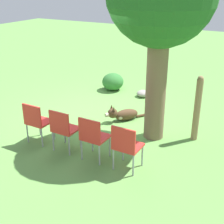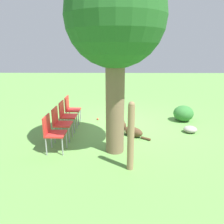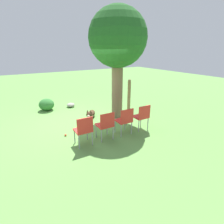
{
  "view_description": "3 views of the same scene",
  "coord_description": "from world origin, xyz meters",
  "views": [
    {
      "loc": [
        5.78,
        3.51,
        3.06
      ],
      "look_at": [
        0.79,
        0.76,
        0.62
      ],
      "focal_mm": 50.0,
      "sensor_mm": 36.0,
      "label": 1
    },
    {
      "loc": [
        0.25,
        6.03,
        2.27
      ],
      "look_at": [
        0.3,
        1.44,
        0.93
      ],
      "focal_mm": 35.0,
      "sensor_mm": 36.0,
      "label": 2
    },
    {
      "loc": [
        5.62,
        -2.02,
        2.52
      ],
      "look_at": [
        0.95,
        0.8,
        0.53
      ],
      "focal_mm": 28.0,
      "sensor_mm": 36.0,
      "label": 3
    }
  ],
  "objects": [
    {
      "name": "red_chair_3",
      "position": [
        1.64,
        1.5,
        0.5
      ],
      "size": [
        0.43,
        0.45,
        0.85
      ],
      "rotation": [
        0.0,
        0.0,
        3.13
      ],
      "color": "red",
      "rests_on": "ground_plane"
    },
    {
      "name": "low_shrub",
      "position": [
        -1.97,
        -0.74,
        0.25
      ],
      "size": [
        0.63,
        0.63,
        0.5
      ],
      "color": "#337533",
      "rests_on": "ground_plane"
    },
    {
      "name": "oak_tree",
      "position": [
        0.24,
        1.45,
        2.79
      ],
      "size": [
        2.01,
        2.01,
        3.87
      ],
      "color": "#7A6047",
      "rests_on": "ground_plane"
    },
    {
      "name": "red_chair_0",
      "position": [
        1.61,
        -0.48,
        0.5
      ],
      "size": [
        0.43,
        0.45,
        0.85
      ],
      "rotation": [
        0.0,
        0.0,
        3.13
      ],
      "color": "red",
      "rests_on": "ground_plane"
    },
    {
      "name": "red_chair_2",
      "position": [
        1.63,
        0.84,
        0.5
      ],
      "size": [
        0.43,
        0.45,
        0.85
      ],
      "rotation": [
        0.0,
        0.0,
        3.13
      ],
      "color": "red",
      "rests_on": "ground_plane"
    },
    {
      "name": "garden_rock",
      "position": [
        -1.87,
        0.29,
        0.09
      ],
      "size": [
        0.37,
        0.35,
        0.18
      ],
      "color": "gray",
      "rests_on": "ground_plane"
    },
    {
      "name": "fence_post",
      "position": [
        -0.06,
        2.23,
        0.69
      ],
      "size": [
        0.13,
        0.13,
        1.36
      ],
      "color": "#937551",
      "rests_on": "ground_plane"
    },
    {
      "name": "dog",
      "position": [
        -0.17,
        0.52,
        0.15
      ],
      "size": [
        0.9,
        0.71,
        0.41
      ],
      "rotation": [
        0.0,
        0.0,
        5.64
      ],
      "color": "#513823",
      "rests_on": "ground_plane"
    },
    {
      "name": "ground_plane",
      "position": [
        0.0,
        0.0,
        0.0
      ],
      "size": [
        30.0,
        30.0,
        0.0
      ],
      "primitive_type": "plane",
      "color": "#609947"
    },
    {
      "name": "tennis_ball",
      "position": [
        0.8,
        -0.78,
        0.03
      ],
      "size": [
        0.07,
        0.07,
        0.07
      ],
      "color": "#E54C33",
      "rests_on": "ground_plane"
    },
    {
      "name": "red_chair_1",
      "position": [
        1.62,
        0.18,
        0.5
      ],
      "size": [
        0.43,
        0.45,
        0.85
      ],
      "rotation": [
        0.0,
        0.0,
        3.13
      ],
      "color": "red",
      "rests_on": "ground_plane"
    }
  ]
}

